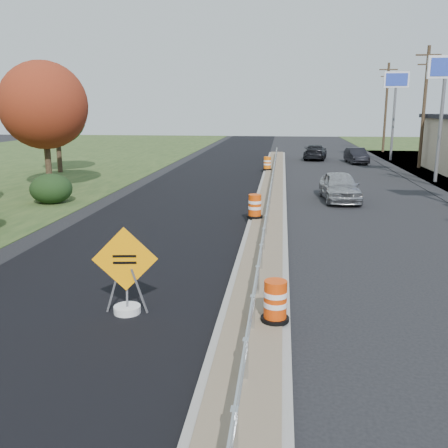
# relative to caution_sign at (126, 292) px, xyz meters

# --- Properties ---
(ground) EXTENTS (140.00, 140.00, 0.00)m
(ground) POSITION_rel_caution_sign_xyz_m (3.00, 7.07, -0.53)
(ground) COLOR black
(ground) RESTS_ON ground
(milled_overlay) EXTENTS (7.20, 120.00, 0.01)m
(milled_overlay) POSITION_rel_caution_sign_xyz_m (-1.40, 17.07, -0.52)
(milled_overlay) COLOR black
(milled_overlay) RESTS_ON ground
(median) EXTENTS (1.60, 55.00, 0.23)m
(median) POSITION_rel_caution_sign_xyz_m (3.00, 15.07, -0.42)
(median) COLOR gray
(median) RESTS_ON ground
(guardrail) EXTENTS (0.10, 46.15, 0.72)m
(guardrail) POSITION_rel_caution_sign_xyz_m (3.00, 16.07, 0.20)
(guardrail) COLOR silver
(guardrail) RESTS_ON median
(pylon_sign_mid) EXTENTS (2.20, 0.30, 7.90)m
(pylon_sign_mid) POSITION_rel_caution_sign_xyz_m (13.50, 23.07, 5.94)
(pylon_sign_mid) COLOR slate
(pylon_sign_mid) RESTS_ON ground
(pylon_sign_north) EXTENTS (2.20, 0.30, 7.90)m
(pylon_sign_north) POSITION_rel_caution_sign_xyz_m (13.50, 37.07, 5.94)
(pylon_sign_north) COLOR slate
(pylon_sign_north) RESTS_ON ground
(utility_pole_nmid) EXTENTS (1.90, 0.26, 9.40)m
(utility_pole_nmid) POSITION_rel_caution_sign_xyz_m (14.50, 31.07, 4.40)
(utility_pole_nmid) COLOR #473523
(utility_pole_nmid) RESTS_ON ground
(utility_pole_north) EXTENTS (1.90, 0.26, 9.40)m
(utility_pole_north) POSITION_rel_caution_sign_xyz_m (14.50, 46.07, 4.40)
(utility_pole_north) COLOR #473523
(utility_pole_north) RESTS_ON ground
(hedge_north) EXTENTS (2.09, 2.09, 1.52)m
(hedge_north) POSITION_rel_caution_sign_xyz_m (-8.00, 13.07, 0.23)
(hedge_north) COLOR black
(hedge_north) RESTS_ON ground
(tree_near_red) EXTENTS (4.95, 4.95, 7.35)m
(tree_near_red) POSITION_rel_caution_sign_xyz_m (-10.00, 17.07, 4.33)
(tree_near_red) COLOR #473523
(tree_near_red) RESTS_ON ground
(tree_near_back) EXTENTS (4.29, 4.29, 6.37)m
(tree_near_back) POSITION_rel_caution_sign_xyz_m (-13.00, 25.07, 3.68)
(tree_near_back) COLOR #473523
(tree_near_back) RESTS_ON ground
(caution_sign) EXTENTS (1.50, 0.63, 2.09)m
(caution_sign) POSITION_rel_caution_sign_xyz_m (0.00, 0.00, 0.00)
(caution_sign) COLOR white
(caution_sign) RESTS_ON ground
(barrel_median_near) EXTENTS (0.62, 0.62, 0.90)m
(barrel_median_near) POSITION_rel_caution_sign_xyz_m (3.46, -0.54, 0.13)
(barrel_median_near) COLOR black
(barrel_median_near) RESTS_ON median
(barrel_median_mid) EXTENTS (0.67, 0.67, 0.98)m
(barrel_median_mid) POSITION_rel_caution_sign_xyz_m (2.45, 9.85, 0.17)
(barrel_median_mid) COLOR black
(barrel_median_mid) RESTS_ON median
(barrel_median_far) EXTENTS (0.66, 0.66, 0.97)m
(barrel_median_far) POSITION_rel_caution_sign_xyz_m (2.45, 26.63, 0.17)
(barrel_median_far) COLOR black
(barrel_median_far) RESTS_ON median
(barrel_shoulder_far) EXTENTS (0.66, 0.66, 0.96)m
(barrel_shoulder_far) POSITION_rel_caution_sign_xyz_m (11.07, 37.78, -0.07)
(barrel_shoulder_far) COLOR black
(barrel_shoulder_far) RESTS_ON ground
(car_silver) EXTENTS (2.03, 4.51, 1.50)m
(car_silver) POSITION_rel_caution_sign_xyz_m (6.55, 15.56, 0.22)
(car_silver) COLOR #A9AAAE
(car_silver) RESTS_ON ground
(car_dark_mid) EXTENTS (1.80, 4.17, 1.33)m
(car_dark_mid) POSITION_rel_caution_sign_xyz_m (10.00, 34.29, 0.14)
(car_dark_mid) COLOR black
(car_dark_mid) RESTS_ON ground
(car_dark_far) EXTENTS (2.56, 5.04, 1.40)m
(car_dark_far) POSITION_rel_caution_sign_xyz_m (6.63, 37.20, 0.17)
(car_dark_far) COLOR black
(car_dark_far) RESTS_ON ground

